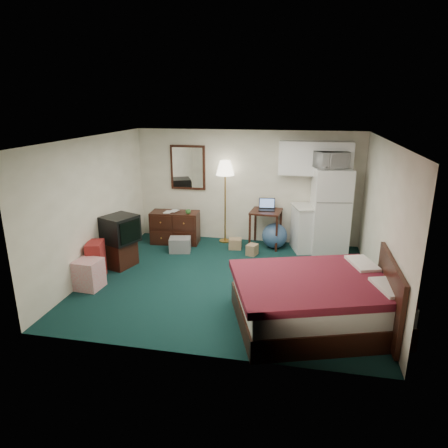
% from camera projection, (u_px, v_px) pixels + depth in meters
% --- Properties ---
extents(floor, '(5.00, 4.50, 0.01)m').
position_uv_depth(floor, '(228.00, 280.00, 7.18)').
color(floor, black).
rests_on(floor, ground).
extents(ceiling, '(5.00, 4.50, 0.01)m').
position_uv_depth(ceiling, '(229.00, 139.00, 6.44)').
color(ceiling, beige).
rests_on(ceiling, walls).
extents(walls, '(5.01, 4.51, 2.50)m').
position_uv_depth(walls, '(228.00, 213.00, 6.81)').
color(walls, beige).
rests_on(walls, floor).
extents(mirror, '(0.80, 0.06, 1.00)m').
position_uv_depth(mirror, '(188.00, 167.00, 9.03)').
color(mirror, white).
rests_on(mirror, walls).
extents(upper_cabinets, '(1.50, 0.35, 0.70)m').
position_uv_depth(upper_cabinets, '(315.00, 158.00, 8.28)').
color(upper_cabinets, white).
rests_on(upper_cabinets, walls).
extents(headboard, '(0.06, 1.56, 1.00)m').
position_uv_depth(headboard, '(389.00, 295.00, 5.45)').
color(headboard, black).
rests_on(headboard, walls).
extents(dresser, '(1.09, 0.55, 0.72)m').
position_uv_depth(dresser, '(175.00, 227.00, 9.00)').
color(dresser, black).
rests_on(dresser, floor).
extents(floor_lamp, '(0.42, 0.42, 1.85)m').
position_uv_depth(floor_lamp, '(225.00, 202.00, 8.91)').
color(floor_lamp, gold).
rests_on(floor_lamp, floor).
extents(desk, '(0.69, 0.69, 0.81)m').
position_uv_depth(desk, '(266.00, 228.00, 8.78)').
color(desk, black).
rests_on(desk, floor).
extents(exercise_ball, '(0.69, 0.69, 0.55)m').
position_uv_depth(exercise_ball, '(275.00, 236.00, 8.70)').
color(exercise_ball, '#35547F').
rests_on(exercise_ball, floor).
extents(kitchen_counter, '(1.01, 0.88, 0.95)m').
position_uv_depth(kitchen_counter, '(314.00, 229.00, 8.55)').
color(kitchen_counter, white).
rests_on(kitchen_counter, floor).
extents(fridge, '(0.83, 0.83, 1.79)m').
position_uv_depth(fridge, '(330.00, 211.00, 8.34)').
color(fridge, white).
rests_on(fridge, floor).
extents(bed, '(2.58, 2.27, 0.69)m').
position_uv_depth(bed, '(315.00, 302.00, 5.69)').
color(bed, maroon).
rests_on(bed, floor).
extents(tv_stand, '(0.64, 0.67, 0.50)m').
position_uv_depth(tv_stand, '(119.00, 254.00, 7.75)').
color(tv_stand, black).
rests_on(tv_stand, floor).
extents(suitcase, '(0.37, 0.48, 0.69)m').
position_uv_depth(suitcase, '(96.00, 260.00, 7.18)').
color(suitcase, maroon).
rests_on(suitcase, floor).
extents(retail_box, '(0.44, 0.44, 0.51)m').
position_uv_depth(retail_box, '(89.00, 274.00, 6.81)').
color(retail_box, silver).
rests_on(retail_box, floor).
extents(file_bin, '(0.50, 0.41, 0.31)m').
position_uv_depth(file_bin, '(180.00, 245.00, 8.51)').
color(file_bin, gray).
rests_on(file_bin, floor).
extents(cardboard_box_a, '(0.29, 0.26, 0.23)m').
position_uv_depth(cardboard_box_a, '(235.00, 244.00, 8.69)').
color(cardboard_box_a, '#91734B').
rests_on(cardboard_box_a, floor).
extents(cardboard_box_b, '(0.26, 0.28, 0.23)m').
position_uv_depth(cardboard_box_b, '(252.00, 250.00, 8.34)').
color(cardboard_box_b, '#91734B').
rests_on(cardboard_box_b, floor).
extents(laptop, '(0.37, 0.31, 0.24)m').
position_uv_depth(laptop, '(267.00, 205.00, 8.65)').
color(laptop, black).
rests_on(laptop, desk).
extents(crt_tv, '(0.75, 0.77, 0.52)m').
position_uv_depth(crt_tv, '(120.00, 229.00, 7.59)').
color(crt_tv, black).
rests_on(crt_tv, tv_stand).
extents(microwave, '(0.69, 0.58, 0.41)m').
position_uv_depth(microwave, '(331.00, 158.00, 8.00)').
color(microwave, white).
rests_on(microwave, fridge).
extents(book_a, '(0.17, 0.03, 0.23)m').
position_uv_depth(book_a, '(165.00, 207.00, 8.83)').
color(book_a, '#91734B').
rests_on(book_a, dresser).
extents(book_b, '(0.17, 0.06, 0.23)m').
position_uv_depth(book_b, '(170.00, 206.00, 8.93)').
color(book_b, '#91734B').
rests_on(book_b, dresser).
extents(mug, '(0.11, 0.09, 0.11)m').
position_uv_depth(mug, '(188.00, 211.00, 8.72)').
color(mug, '#3A7831').
rests_on(mug, dresser).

